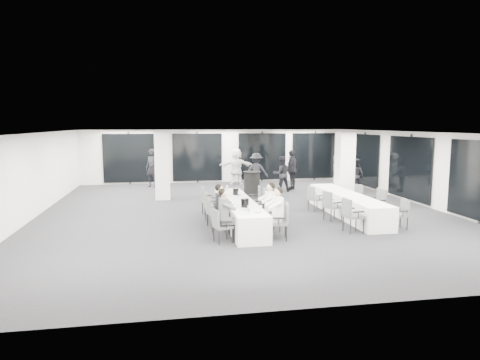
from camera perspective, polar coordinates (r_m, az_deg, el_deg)
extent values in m
cube|color=black|center=(15.15, 0.41, -4.36)|extent=(14.00, 16.00, 0.02)
cube|color=white|center=(14.83, 0.42, 6.37)|extent=(14.00, 16.00, 0.02)
cube|color=silver|center=(15.31, -26.35, 0.33)|extent=(0.02, 16.00, 2.80)
cube|color=silver|center=(17.59, 23.51, 1.32)|extent=(0.02, 16.00, 2.80)
cube|color=silver|center=(22.82, -3.21, 3.22)|extent=(14.00, 0.02, 2.80)
cube|color=silver|center=(7.30, 11.87, -6.19)|extent=(14.00, 0.02, 2.80)
cube|color=black|center=(22.75, -3.19, 3.08)|extent=(13.60, 0.06, 2.50)
cube|color=black|center=(18.39, 21.61, 1.50)|extent=(0.06, 14.00, 2.50)
cube|color=silver|center=(17.87, -10.33, 1.91)|extent=(0.60, 0.60, 2.80)
cube|color=silver|center=(17.12, 13.77, 1.58)|extent=(0.60, 0.60, 2.80)
cube|color=white|center=(13.30, -0.19, -4.34)|extent=(0.90, 5.00, 0.75)
cube|color=white|center=(14.97, 14.07, -3.23)|extent=(0.90, 5.00, 0.75)
cylinder|color=black|center=(18.37, 1.59, -0.55)|extent=(0.68, 0.68, 1.06)
cylinder|color=black|center=(18.30, 1.60, 1.10)|extent=(0.77, 0.77, 0.02)
cube|color=#4A4D51|center=(11.33, -2.29, -6.21)|extent=(0.53, 0.54, 0.07)
cube|color=#4A4D51|center=(11.19, -3.27, -5.05)|extent=(0.16, 0.43, 0.43)
cylinder|color=black|center=(11.48, -3.51, -7.21)|extent=(0.03, 0.03, 0.38)
cylinder|color=black|center=(11.15, -2.81, -7.66)|extent=(0.03, 0.03, 0.38)
cylinder|color=black|center=(11.62, -1.78, -7.02)|extent=(0.03, 0.03, 0.38)
cylinder|color=black|center=(11.29, -1.03, -7.46)|extent=(0.03, 0.03, 0.38)
cube|color=black|center=(11.50, -2.74, -5.19)|extent=(0.32, 0.12, 0.04)
cube|color=black|center=(11.08, -1.83, -5.68)|extent=(0.32, 0.12, 0.04)
cube|color=#4A4D51|center=(12.09, -2.79, -5.40)|extent=(0.43, 0.45, 0.07)
cube|color=#4A4D51|center=(12.02, -3.75, -4.28)|extent=(0.07, 0.42, 0.42)
cylinder|color=black|center=(12.31, -3.70, -6.24)|extent=(0.03, 0.03, 0.37)
cylinder|color=black|center=(11.95, -3.58, -6.65)|extent=(0.03, 0.03, 0.37)
cylinder|color=black|center=(12.33, -2.01, -6.19)|extent=(0.03, 0.03, 0.37)
cylinder|color=black|center=(11.98, -1.84, -6.60)|extent=(0.03, 0.03, 0.37)
cube|color=black|center=(12.28, -2.89, -4.46)|extent=(0.31, 0.05, 0.04)
cube|color=black|center=(11.84, -2.70, -4.91)|extent=(0.31, 0.05, 0.04)
cube|color=#4A4D51|center=(12.98, -3.30, -4.41)|extent=(0.54, 0.55, 0.08)
cube|color=#4A4D51|center=(12.85, -4.18, -3.37)|extent=(0.17, 0.44, 0.44)
cylinder|color=black|center=(13.13, -4.37, -5.32)|extent=(0.03, 0.03, 0.39)
cylinder|color=black|center=(12.79, -3.77, -5.67)|extent=(0.03, 0.03, 0.39)
cylinder|color=black|center=(13.27, -2.83, -5.17)|extent=(0.03, 0.03, 0.39)
cylinder|color=black|center=(12.92, -2.19, -5.51)|extent=(0.03, 0.03, 0.39)
cube|color=black|center=(13.16, -3.68, -3.53)|extent=(0.32, 0.12, 0.04)
cube|color=black|center=(12.73, -2.91, -3.90)|extent=(0.32, 0.12, 0.04)
cube|color=#4A4D51|center=(13.64, -3.64, -3.73)|extent=(0.50, 0.52, 0.08)
cube|color=#4A4D51|center=(13.55, -4.56, -2.64)|extent=(0.10, 0.47, 0.46)
cylinder|color=black|center=(13.85, -4.60, -4.60)|extent=(0.04, 0.04, 0.41)
cylinder|color=black|center=(13.46, -4.31, -4.95)|extent=(0.04, 0.04, 0.41)
cylinder|color=black|center=(13.92, -2.97, -4.52)|extent=(0.04, 0.04, 0.41)
cylinder|color=black|center=(13.54, -2.63, -4.87)|extent=(0.04, 0.04, 0.41)
cube|color=black|center=(13.85, -3.84, -2.84)|extent=(0.34, 0.07, 0.04)
cube|color=black|center=(13.37, -3.44, -3.21)|extent=(0.34, 0.07, 0.04)
cube|color=#4A4D51|center=(14.70, -4.11, -2.89)|extent=(0.52, 0.54, 0.08)
cube|color=#4A4D51|center=(14.61, -4.97, -1.88)|extent=(0.12, 0.47, 0.47)
cylinder|color=black|center=(14.90, -5.03, -3.73)|extent=(0.04, 0.04, 0.42)
cylinder|color=black|center=(14.51, -4.70, -4.03)|extent=(0.04, 0.04, 0.42)
cylinder|color=black|center=(14.99, -3.52, -3.65)|extent=(0.04, 0.04, 0.42)
cylinder|color=black|center=(14.60, -3.14, -3.95)|extent=(0.04, 0.04, 0.42)
cube|color=black|center=(14.92, -4.33, -2.07)|extent=(0.35, 0.08, 0.04)
cube|color=black|center=(14.43, -3.88, -2.39)|extent=(0.35, 0.08, 0.04)
cube|color=#4A4D51|center=(11.59, 5.13, -5.67)|extent=(0.58, 0.59, 0.08)
cube|color=#4A4D51|center=(11.54, 6.29, -4.30)|extent=(0.16, 0.48, 0.48)
cylinder|color=black|center=(11.46, 6.22, -7.15)|extent=(0.04, 0.04, 0.43)
cylinder|color=black|center=(11.86, 6.08, -6.64)|extent=(0.04, 0.04, 0.43)
cylinder|color=black|center=(11.44, 4.11, -7.16)|extent=(0.04, 0.04, 0.43)
cylinder|color=black|center=(11.84, 4.05, -6.64)|extent=(0.04, 0.04, 0.43)
cube|color=black|center=(11.29, 5.21, -5.09)|extent=(0.36, 0.12, 0.04)
cube|color=black|center=(11.80, 5.08, -4.54)|extent=(0.36, 0.12, 0.04)
cube|color=#4A4D51|center=(12.41, 4.09, -4.84)|extent=(0.56, 0.57, 0.08)
cube|color=#4A4D51|center=(12.45, 5.02, -3.52)|extent=(0.16, 0.47, 0.47)
cylinder|color=black|center=(12.38, 5.34, -6.07)|extent=(0.04, 0.04, 0.42)
cylinder|color=black|center=(12.73, 4.50, -5.68)|extent=(0.04, 0.04, 0.42)
cylinder|color=black|center=(12.20, 3.64, -6.25)|extent=(0.04, 0.04, 0.42)
cylinder|color=black|center=(12.55, 2.83, -5.85)|extent=(0.04, 0.04, 0.42)
cube|color=black|center=(12.15, 4.63, -4.28)|extent=(0.35, 0.11, 0.04)
cube|color=black|center=(12.59, 3.59, -3.85)|extent=(0.35, 0.11, 0.04)
cube|color=#4A4D51|center=(13.11, 3.30, -4.16)|extent=(0.51, 0.53, 0.08)
cube|color=#4A4D51|center=(13.09, 4.28, -2.96)|extent=(0.10, 0.47, 0.47)
cylinder|color=black|center=(13.00, 4.31, -5.39)|extent=(0.04, 0.04, 0.42)
cylinder|color=black|center=(13.39, 4.03, -5.01)|extent=(0.04, 0.04, 0.42)
cylinder|color=black|center=(12.94, 2.53, -5.44)|extent=(0.04, 0.04, 0.42)
cylinder|color=black|center=(13.33, 2.30, -5.05)|extent=(0.04, 0.04, 0.42)
cube|color=black|center=(12.83, 3.47, -3.63)|extent=(0.35, 0.07, 0.04)
cube|color=black|center=(13.33, 3.15, -3.21)|extent=(0.35, 0.07, 0.04)
cube|color=#4A4D51|center=(13.93, 2.49, -3.36)|extent=(0.50, 0.52, 0.09)
cube|color=#4A4D51|center=(13.94, 3.44, -2.15)|extent=(0.07, 0.49, 0.49)
cylinder|color=black|center=(13.83, 3.55, -4.55)|extent=(0.04, 0.04, 0.44)
cylinder|color=black|center=(14.24, 3.13, -4.20)|extent=(0.04, 0.04, 0.44)
cylinder|color=black|center=(13.74, 1.81, -4.63)|extent=(0.04, 0.04, 0.44)
cylinder|color=black|center=(14.14, 1.44, -4.27)|extent=(0.04, 0.04, 0.44)
cube|color=black|center=(13.65, 2.75, -2.81)|extent=(0.36, 0.05, 0.04)
cube|color=black|center=(14.16, 2.25, -2.43)|extent=(0.36, 0.05, 0.04)
cube|color=#4A4D51|center=(14.83, 1.72, -2.79)|extent=(0.54, 0.56, 0.08)
cube|color=#4A4D51|center=(14.79, 2.59, -1.74)|extent=(0.14, 0.47, 0.47)
cylinder|color=black|center=(14.68, 2.54, -3.88)|extent=(0.04, 0.04, 0.42)
cylinder|color=black|center=(15.08, 2.46, -3.58)|extent=(0.04, 0.04, 0.42)
cylinder|color=black|center=(14.67, 0.96, -3.89)|extent=(0.04, 0.04, 0.42)
cylinder|color=black|center=(15.06, 0.91, -3.58)|extent=(0.04, 0.04, 0.42)
cube|color=black|center=(14.55, 1.76, -2.30)|extent=(0.35, 0.10, 0.04)
cube|color=black|center=(15.05, 1.68, -1.97)|extent=(0.35, 0.10, 0.04)
cube|color=#4A4D51|center=(12.74, 14.90, -4.69)|extent=(0.52, 0.54, 0.08)
cube|color=#4A4D51|center=(12.57, 14.03, -3.51)|extent=(0.11, 0.48, 0.48)
cylinder|color=black|center=(12.87, 13.58, -5.69)|extent=(0.04, 0.04, 0.43)
cylinder|color=black|center=(12.52, 14.50, -6.09)|extent=(0.04, 0.04, 0.43)
cylinder|color=black|center=(13.07, 15.20, -5.54)|extent=(0.04, 0.04, 0.43)
cylinder|color=black|center=(12.73, 16.15, -5.93)|extent=(0.04, 0.04, 0.43)
cube|color=black|center=(12.93, 14.35, -3.69)|extent=(0.36, 0.07, 0.04)
cube|color=black|center=(12.48, 15.53, -4.13)|extent=(0.36, 0.07, 0.04)
cube|color=#4A4D51|center=(14.12, 12.29, -3.48)|extent=(0.56, 0.58, 0.08)
cube|color=#4A4D51|center=(13.95, 11.57, -2.46)|extent=(0.16, 0.47, 0.47)
cylinder|color=black|center=(14.22, 11.12, -4.40)|extent=(0.04, 0.04, 0.41)
cylinder|color=black|center=(13.89, 12.05, -4.70)|extent=(0.04, 0.04, 0.41)
cylinder|color=black|center=(14.45, 12.46, -4.24)|extent=(0.04, 0.04, 0.41)
cylinder|color=black|center=(14.13, 13.40, -4.54)|extent=(0.04, 0.04, 0.41)
cube|color=black|center=(14.29, 11.72, -2.64)|extent=(0.34, 0.12, 0.04)
cube|color=black|center=(13.89, 12.90, -2.96)|extent=(0.34, 0.12, 0.04)
cube|color=#4A4D51|center=(15.59, 10.07, -2.52)|extent=(0.53, 0.54, 0.07)
cube|color=#4A4D51|center=(15.44, 9.46, -1.66)|extent=(0.16, 0.43, 0.43)
cylinder|color=black|center=(15.68, 9.10, -3.29)|extent=(0.03, 0.03, 0.38)
cylinder|color=black|center=(15.38, 9.86, -3.53)|extent=(0.03, 0.03, 0.38)
cylinder|color=black|center=(15.89, 10.23, -3.18)|extent=(0.03, 0.03, 0.38)
cylinder|color=black|center=(15.59, 11.00, -3.40)|extent=(0.03, 0.03, 0.38)
cube|color=black|center=(15.76, 9.60, -1.82)|extent=(0.32, 0.11, 0.04)
cube|color=black|center=(15.38, 10.57, -2.08)|extent=(0.32, 0.11, 0.04)
cube|color=#4A4D51|center=(13.58, 20.37, -4.38)|extent=(0.43, 0.45, 0.07)
cube|color=#4A4D51|center=(13.64, 21.16, -3.29)|extent=(0.06, 0.43, 0.43)
cylinder|color=black|center=(13.57, 21.41, -5.42)|extent=(0.03, 0.03, 0.38)
cylinder|color=black|center=(13.88, 20.59, -5.10)|extent=(0.03, 0.03, 0.38)
cylinder|color=black|center=(13.38, 20.05, -5.54)|extent=(0.03, 0.03, 0.38)
cylinder|color=black|center=(13.69, 19.25, -5.21)|extent=(0.03, 0.03, 0.38)
cube|color=black|center=(13.36, 20.92, -3.91)|extent=(0.32, 0.04, 0.04)
cube|color=black|center=(13.75, 19.90, -3.55)|extent=(0.32, 0.04, 0.04)
cube|color=#4A4D51|center=(14.78, 17.63, -3.14)|extent=(0.55, 0.56, 0.08)
cube|color=#4A4D51|center=(14.87, 18.38, -2.02)|extent=(0.14, 0.48, 0.47)
cylinder|color=black|center=(14.79, 18.72, -4.18)|extent=(0.04, 0.04, 0.42)
cylinder|color=black|center=(15.11, 17.76, -3.90)|extent=(0.04, 0.04, 0.42)
cylinder|color=black|center=(14.54, 17.43, -4.32)|extent=(0.04, 0.04, 0.42)
cylinder|color=black|center=(14.87, 16.48, -4.03)|extent=(0.04, 0.04, 0.42)
cube|color=black|center=(14.55, 18.27, -2.63)|extent=(0.35, 0.10, 0.04)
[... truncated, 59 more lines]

